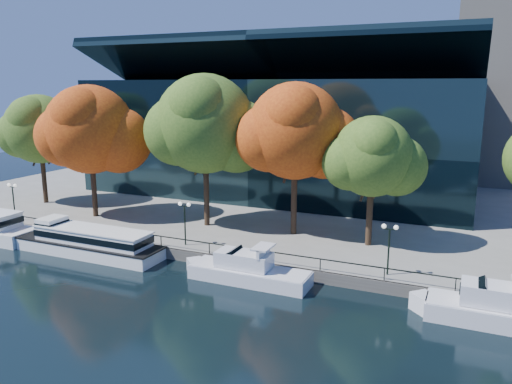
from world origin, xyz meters
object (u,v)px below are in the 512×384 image
at_px(tree_1, 91,131).
at_px(lamp_2, 389,238).
at_px(cruiser_far, 494,308).
at_px(tour_boat, 86,240).
at_px(tree_2, 206,126).
at_px(tree_0, 40,131).
at_px(tree_3, 297,133).
at_px(cruiser_near, 245,269).
at_px(tree_4, 374,158).
at_px(lamp_1, 185,213).
at_px(lamp_0, 13,193).

relative_size(tree_1, lamp_2, 3.59).
height_order(cruiser_far, tree_1, tree_1).
xyz_separation_m(tour_boat, tree_2, (7.45, 9.95, 10.04)).
bearing_deg(lamp_2, tree_2, 161.37).
xyz_separation_m(tree_0, tree_3, (32.84, -0.17, 0.96)).
xyz_separation_m(cruiser_near, lamp_2, (10.62, 3.44, 3.00)).
distance_m(tree_2, tree_3, 9.38).
height_order(cruiser_near, cruiser_far, cruiser_far).
distance_m(cruiser_far, tree_3, 22.84).
distance_m(cruiser_far, tree_2, 30.51).
bearing_deg(tree_4, lamp_1, -156.53).
relative_size(tour_boat, tree_0, 1.21).
height_order(tree_1, lamp_2, tree_1).
bearing_deg(tree_4, lamp_0, -169.70).
bearing_deg(lamp_2, tree_0, 170.18).
distance_m(tree_2, lamp_2, 21.82).
relative_size(tree_1, tree_3, 0.98).
height_order(tree_0, lamp_1, tree_0).
xyz_separation_m(cruiser_far, lamp_2, (-7.46, 3.50, 2.89)).
height_order(tree_0, tree_2, tree_2).
relative_size(tree_2, tree_4, 1.32).
bearing_deg(lamp_0, tree_0, 113.03).
bearing_deg(lamp_0, cruiser_near, -6.72).
height_order(cruiser_near, tree_3, tree_3).
distance_m(tour_boat, cruiser_near, 16.30).
xyz_separation_m(cruiser_far, lamp_1, (-25.68, 3.50, 2.89)).
relative_size(cruiser_near, cruiser_far, 1.03).
relative_size(cruiser_far, lamp_1, 2.62).
xyz_separation_m(cruiser_near, lamp_1, (-7.60, 3.44, 3.00)).
distance_m(tree_3, lamp_2, 14.26).
distance_m(tour_boat, tree_3, 22.10).
distance_m(tree_0, tree_1, 10.62).
height_order(tour_boat, lamp_1, lamp_1).
bearing_deg(lamp_1, tree_0, 163.26).
height_order(tree_1, tree_3, tree_3).
height_order(tour_boat, lamp_2, lamp_2).
xyz_separation_m(tree_2, lamp_0, (-20.34, -6.56, -7.37)).
height_order(tree_1, lamp_1, tree_1).
height_order(tree_1, tree_2, tree_2).
xyz_separation_m(tree_1, tree_3, (22.58, 2.53, 0.45)).
height_order(tour_boat, tree_4, tree_4).
height_order(tour_boat, lamp_0, lamp_0).
xyz_separation_m(cruiser_far, lamp_0, (-47.26, 3.50, 2.89)).
distance_m(cruiser_far, lamp_0, 47.47).
bearing_deg(tree_2, cruiser_far, -20.50).
xyz_separation_m(cruiser_near, lamp_0, (-29.18, 3.44, 3.00)).
height_order(cruiser_far, lamp_1, lamp_1).
distance_m(tree_0, lamp_1, 26.52).
bearing_deg(cruiser_far, cruiser_near, 179.79).
bearing_deg(tree_3, cruiser_far, -31.50).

